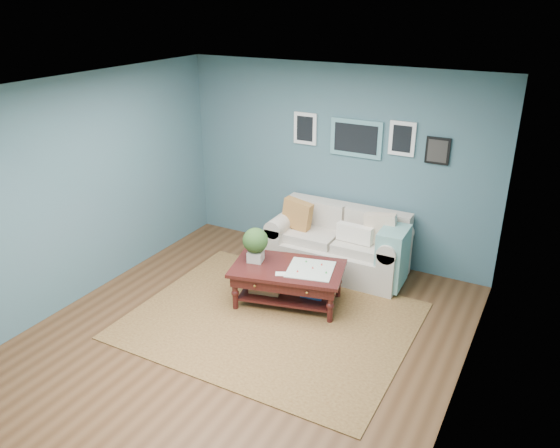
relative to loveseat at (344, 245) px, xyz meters
The scene contains 4 objects.
room_shell 2.22m from the loveseat, 100.45° to the right, with size 5.00×5.02×2.70m.
area_rug 1.63m from the loveseat, 99.51° to the right, with size 3.14×2.51×0.01m, color #553519.
loveseat is the anchor object (origin of this frame).
coffee_table 1.18m from the loveseat, 107.34° to the right, with size 1.47×1.07×0.93m.
Camera 1 is at (2.77, -4.26, 3.52)m, focal length 35.00 mm.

